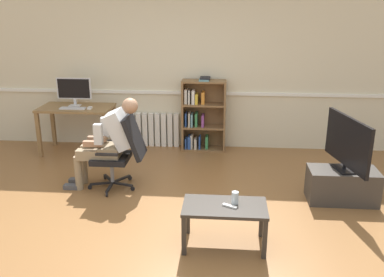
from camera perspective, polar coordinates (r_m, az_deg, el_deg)
ground_plane at (r=4.82m, az=-2.67°, el=-11.07°), size 18.00×18.00×0.00m
back_wall at (r=6.91m, az=-0.00°, el=9.79°), size 12.00×0.13×2.70m
computer_desk at (r=6.96m, az=-15.43°, el=3.28°), size 1.15×0.65×0.76m
imac_monitor at (r=6.97m, az=-15.77°, el=6.43°), size 0.56×0.14×0.45m
keyboard at (r=6.81m, az=-15.93°, el=3.98°), size 0.40×0.12×0.02m
computer_mouse at (r=6.74m, az=-13.75°, el=4.06°), size 0.06×0.10×0.03m
bookshelf at (r=6.86m, az=1.25°, el=3.08°), size 0.71×0.29×1.21m
radiator at (r=7.13m, az=-5.55°, el=1.22°), size 0.94×0.08×0.57m
office_chair at (r=5.48m, az=-9.55°, el=-1.54°), size 0.76×0.61×0.99m
person_seated at (r=5.48m, az=-11.34°, el=-0.28°), size 1.01×0.40×1.21m
tv_stand at (r=5.48m, az=19.75°, el=-6.03°), size 0.82×0.42×0.41m
tv_screen at (r=5.29m, az=20.40°, el=-0.54°), size 0.27×0.98×0.66m
coffee_table at (r=4.20m, az=4.47°, el=-9.82°), size 0.83×0.46×0.44m
drinking_glass at (r=4.19m, az=5.88°, el=-8.02°), size 0.07×0.07×0.13m
spare_remote at (r=4.15m, az=5.16°, el=-9.15°), size 0.15×0.10×0.02m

